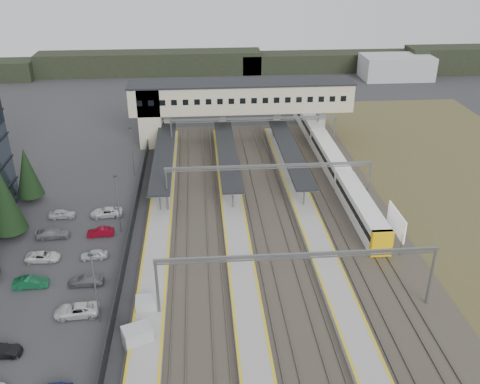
{
  "coord_description": "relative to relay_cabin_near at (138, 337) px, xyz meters",
  "views": [
    {
      "loc": [
        2.72,
        -51.74,
        35.83
      ],
      "look_at": [
        7.88,
        12.37,
        4.0
      ],
      "focal_mm": 40.0,
      "sensor_mm": 36.0,
      "label": 1
    }
  ],
  "objects": [
    {
      "name": "relay_cabin_far",
      "position": [
        0.48,
        4.77,
        -0.13
      ],
      "size": [
        2.24,
        1.91,
        1.95
      ],
      "color": "#A3A5A9",
      "rests_on": "ground"
    },
    {
      "name": "car_park",
      "position": [
        -9.69,
        4.95,
        -0.49
      ],
      "size": [
        10.75,
        44.49,
        1.3
      ],
      "color": "#A5A3A9",
      "rests_on": "ground"
    },
    {
      "name": "canopies",
      "position": [
        10.8,
        38.95,
        2.82
      ],
      "size": [
        23.1,
        30.0,
        3.28
      ],
      "color": "black",
      "rests_on": "ground"
    },
    {
      "name": "gantries",
      "position": [
        15.8,
        14.95,
        4.89
      ],
      "size": [
        28.4,
        62.28,
        7.17
      ],
      "color": "slate",
      "rests_on": "ground"
    },
    {
      "name": "billboard",
      "position": [
        30.27,
        15.6,
        2.21
      ],
      "size": [
        0.2,
        5.85,
        4.94
      ],
      "color": "slate",
      "rests_on": "ground"
    },
    {
      "name": "relay_cabin_near",
      "position": [
        0.0,
        0.0,
        0.0
      ],
      "size": [
        3.18,
        2.78,
        2.21
      ],
      "color": "#A3A5A9",
      "rests_on": "ground"
    },
    {
      "name": "footbridge",
      "position": [
        11.5,
        53.95,
        6.83
      ],
      "size": [
        40.4,
        6.4,
        11.2
      ],
      "color": "#B9AE8C",
      "rests_on": "ground"
    },
    {
      "name": "ground",
      "position": [
        3.8,
        11.95,
        -1.1
      ],
      "size": [
        220.0,
        220.0,
        0.0
      ],
      "primitive_type": "plane",
      "color": "#2B2B2D",
      "rests_on": "ground"
    },
    {
      "name": "rail_corridor",
      "position": [
        13.14,
        16.95,
        -0.81
      ],
      "size": [
        34.0,
        90.0,
        0.92
      ],
      "color": "#39352A",
      "rests_on": "ground"
    },
    {
      "name": "lampposts",
      "position": [
        -4.2,
        13.2,
        3.23
      ],
      "size": [
        0.5,
        53.25,
        8.07
      ],
      "color": "slate",
      "rests_on": "ground"
    },
    {
      "name": "treeline_far",
      "position": [
        27.61,
        104.22,
        1.85
      ],
      "size": [
        170.0,
        19.0,
        7.0
      ],
      "color": "black",
      "rests_on": "ground"
    },
    {
      "name": "fence",
      "position": [
        -2.7,
        16.95,
        -0.1
      ],
      "size": [
        0.08,
        90.0,
        2.0
      ],
      "color": "#26282B",
      "rests_on": "ground"
    },
    {
      "name": "train",
      "position": [
        27.8,
        40.05,
        0.77
      ],
      "size": [
        2.62,
        54.77,
        3.3
      ],
      "color": "white",
      "rests_on": "ground"
    }
  ]
}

